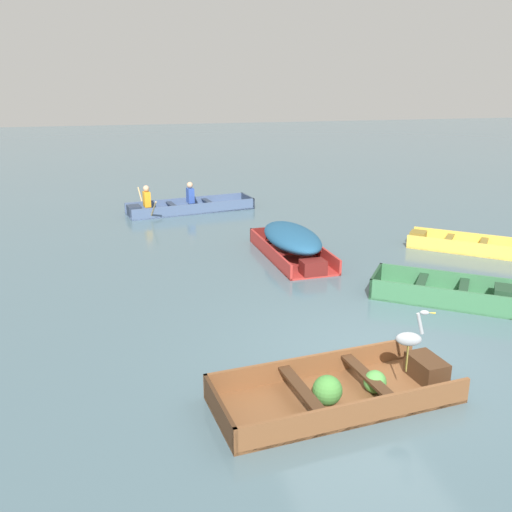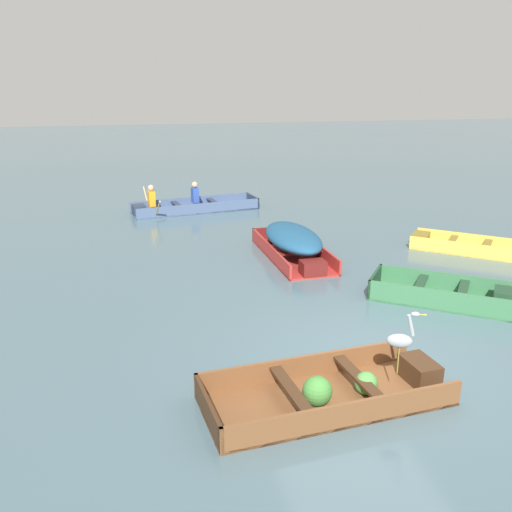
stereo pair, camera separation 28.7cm
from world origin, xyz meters
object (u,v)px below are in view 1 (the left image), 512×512
(dinghy_wooden_brown_foreground, at_px, (345,390))
(skiff_yellow_far_moored, at_px, (460,245))
(rowboat_slate_blue_with_crew, at_px, (183,206))
(skiff_red_near_moored, at_px, (292,241))
(skiff_green_mid_moored, at_px, (449,293))
(heron_on_dinghy, at_px, (410,337))

(dinghy_wooden_brown_foreground, relative_size, skiff_yellow_far_moored, 1.27)
(rowboat_slate_blue_with_crew, bearing_deg, skiff_red_near_moored, -68.18)
(skiff_red_near_moored, xyz_separation_m, skiff_green_mid_moored, (2.13, -3.10, -0.25))
(skiff_yellow_far_moored, distance_m, heron_on_dinghy, 7.20)
(skiff_red_near_moored, bearing_deg, skiff_green_mid_moored, -55.50)
(dinghy_wooden_brown_foreground, distance_m, skiff_yellow_far_moored, 7.50)
(skiff_yellow_far_moored, relative_size, rowboat_slate_blue_with_crew, 0.66)
(rowboat_slate_blue_with_crew, bearing_deg, heron_on_dinghy, -80.74)
(skiff_green_mid_moored, distance_m, heron_on_dinghy, 3.80)
(skiff_red_near_moored, distance_m, rowboat_slate_blue_with_crew, 5.35)
(dinghy_wooden_brown_foreground, height_order, skiff_red_near_moored, skiff_red_near_moored)
(skiff_green_mid_moored, height_order, heron_on_dinghy, heron_on_dinghy)
(skiff_yellow_far_moored, bearing_deg, dinghy_wooden_brown_foreground, -132.22)
(rowboat_slate_blue_with_crew, bearing_deg, skiff_yellow_far_moored, -40.79)
(skiff_yellow_far_moored, bearing_deg, heron_on_dinghy, -126.77)
(skiff_green_mid_moored, relative_size, skiff_yellow_far_moored, 1.02)
(heron_on_dinghy, bearing_deg, skiff_red_near_moored, 88.12)
(heron_on_dinghy, bearing_deg, skiff_green_mid_moored, 51.38)
(dinghy_wooden_brown_foreground, relative_size, rowboat_slate_blue_with_crew, 0.84)
(skiff_green_mid_moored, distance_m, skiff_yellow_far_moored, 3.43)
(skiff_green_mid_moored, xyz_separation_m, skiff_yellow_far_moored, (1.96, 2.82, -0.03))
(skiff_red_near_moored, distance_m, heron_on_dinghy, 6.04)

